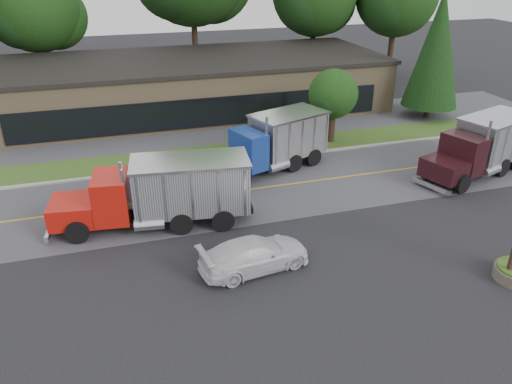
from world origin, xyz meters
TOP-DOWN VIEW (x-y plane):
  - ground at (0.00, 0.00)m, footprint 140.00×140.00m
  - road at (0.00, 9.00)m, footprint 60.00×8.00m
  - center_line at (0.00, 9.00)m, footprint 60.00×0.12m
  - curb at (0.00, 13.20)m, footprint 60.00×0.30m
  - grass_verge at (0.00, 15.00)m, footprint 60.00×3.40m
  - far_parking at (0.00, 20.00)m, footprint 60.00×7.00m
  - strip_mall at (2.00, 26.00)m, footprint 32.00×12.00m
  - tree_far_b at (-9.87, 34.10)m, footprint 8.23×7.75m
  - evergreen_right at (20.00, 18.00)m, footprint 4.37×4.37m
  - tree_verge at (10.05, 15.04)m, footprint 3.62×3.41m
  - dump_truck_red at (-2.86, 6.46)m, footprint 9.87×3.75m
  - dump_truck_blue at (4.60, 11.57)m, footprint 8.11×4.96m
  - dump_truck_maroon at (16.41, 7.28)m, footprint 8.37×4.88m
  - rally_car at (0.24, 1.45)m, footprint 5.09×2.68m

SIDE VIEW (x-z plane):
  - ground at x=0.00m, z-range 0.00..0.00m
  - road at x=0.00m, z-range -0.01..0.01m
  - center_line at x=0.00m, z-range 0.00..0.00m
  - curb at x=0.00m, z-range -0.06..0.06m
  - grass_verge at x=0.00m, z-range -0.01..0.01m
  - far_parking at x=0.00m, z-range -0.01..0.01m
  - rally_car at x=0.24m, z-range 0.00..1.41m
  - dump_truck_blue at x=4.60m, z-range 0.12..3.48m
  - dump_truck_maroon at x=16.41m, z-range 0.12..3.48m
  - dump_truck_red at x=-2.86m, z-range 0.13..3.49m
  - strip_mall at x=2.00m, z-range 0.00..4.00m
  - tree_verge at x=10.05m, z-range 0.70..5.86m
  - evergreen_right at x=20.00m, z-range 0.49..10.43m
  - tree_far_b at x=-9.87m, z-range 1.62..13.36m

